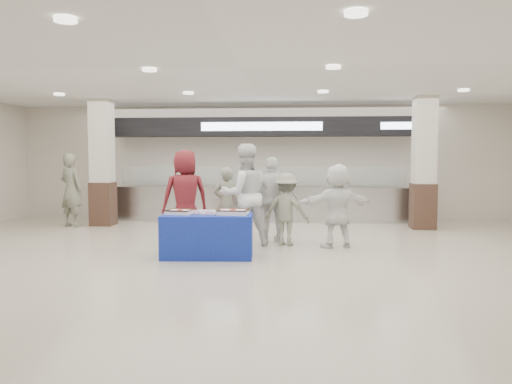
# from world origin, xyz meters

# --- Properties ---
(ground) EXTENTS (14.00, 14.00, 0.00)m
(ground) POSITION_xyz_m (0.00, 0.00, 0.00)
(ground) COLOR #BFB6A3
(ground) RESTS_ON ground
(serving_line) EXTENTS (8.70, 0.85, 2.80)m
(serving_line) POSITION_xyz_m (0.00, 5.40, 1.16)
(serving_line) COLOR #B3B6BB
(serving_line) RESTS_ON ground
(column_left) EXTENTS (0.55, 0.55, 3.20)m
(column_left) POSITION_xyz_m (-4.00, 4.20, 1.53)
(column_left) COLOR #342017
(column_left) RESTS_ON ground
(column_right) EXTENTS (0.55, 0.55, 3.20)m
(column_right) POSITION_xyz_m (4.00, 4.20, 1.53)
(column_right) COLOR #342017
(column_right) RESTS_ON ground
(display_table) EXTENTS (1.59, 0.87, 0.75)m
(display_table) POSITION_xyz_m (-0.61, 0.35, 0.38)
(display_table) COLOR #162D99
(display_table) RESTS_ON ground
(sheet_cake_left) EXTENTS (0.49, 0.42, 0.09)m
(sheet_cake_left) POSITION_xyz_m (-1.09, 0.35, 0.80)
(sheet_cake_left) COLOR white
(sheet_cake_left) RESTS_ON display_table
(sheet_cake_right) EXTENTS (0.53, 0.43, 0.10)m
(sheet_cake_right) POSITION_xyz_m (-0.17, 0.36, 0.80)
(sheet_cake_right) COLOR white
(sheet_cake_right) RESTS_ON display_table
(cupcake_tray) EXTENTS (0.49, 0.42, 0.07)m
(cupcake_tray) POSITION_xyz_m (-0.63, 0.38, 0.78)
(cupcake_tray) COLOR #A4A5A9
(cupcake_tray) RESTS_ON display_table
(civilian_maroon) EXTENTS (1.09, 0.92, 1.90)m
(civilian_maroon) POSITION_xyz_m (-1.31, 1.74, 0.95)
(civilian_maroon) COLOR maroon
(civilian_maroon) RESTS_ON ground
(soldier_a) EXTENTS (0.58, 0.40, 1.53)m
(soldier_a) POSITION_xyz_m (-0.54, 2.25, 0.76)
(soldier_a) COLOR slate
(soldier_a) RESTS_ON ground
(chef_tall) EXTENTS (1.19, 1.07, 2.00)m
(chef_tall) POSITION_xyz_m (-0.09, 1.53, 1.00)
(chef_tall) COLOR white
(chef_tall) RESTS_ON ground
(chef_short) EXTENTS (1.09, 0.63, 1.75)m
(chef_short) POSITION_xyz_m (0.45, 2.01, 0.87)
(chef_short) COLOR white
(chef_short) RESTS_ON ground
(soldier_b) EXTENTS (1.04, 0.80, 1.43)m
(soldier_b) POSITION_xyz_m (0.73, 1.66, 0.71)
(soldier_b) COLOR slate
(soldier_b) RESTS_ON ground
(civilian_white) EXTENTS (1.57, 0.94, 1.62)m
(civilian_white) POSITION_xyz_m (1.71, 1.49, 0.81)
(civilian_white) COLOR white
(civilian_white) RESTS_ON ground
(soldier_bg) EXTENTS (0.79, 0.66, 1.84)m
(soldier_bg) POSITION_xyz_m (-4.71, 3.92, 0.92)
(soldier_bg) COLOR slate
(soldier_bg) RESTS_ON ground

